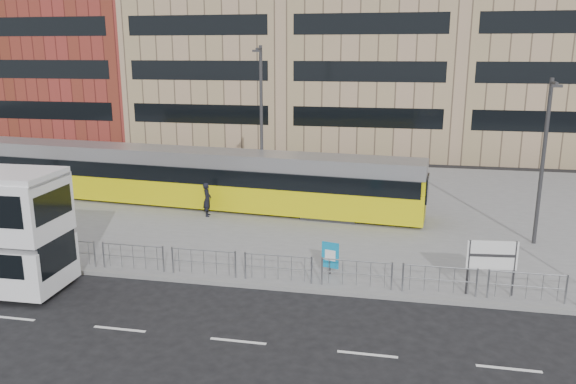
% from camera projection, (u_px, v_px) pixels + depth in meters
% --- Properties ---
extents(ground, '(120.00, 120.00, 0.00)m').
position_uv_depth(ground, '(217.00, 285.00, 21.65)').
color(ground, black).
rests_on(ground, ground).
extents(plaza, '(64.00, 24.00, 0.15)m').
position_uv_depth(plaza, '(281.00, 203.00, 33.04)').
color(plaza, slate).
rests_on(plaza, ground).
extents(kerb, '(64.00, 0.25, 0.17)m').
position_uv_depth(kerb, '(218.00, 283.00, 21.68)').
color(kerb, gray).
rests_on(kerb, ground).
extents(building_row, '(70.40, 18.40, 31.20)m').
position_uv_depth(building_row, '(348.00, 4.00, 50.78)').
color(building_row, maroon).
rests_on(building_row, ground).
extents(pedestrian_barrier, '(32.07, 0.07, 1.10)m').
position_uv_depth(pedestrian_barrier, '(270.00, 260.00, 21.50)').
color(pedestrian_barrier, '#919398').
rests_on(pedestrian_barrier, plaza).
extents(road_markings, '(62.00, 0.12, 0.01)m').
position_uv_depth(road_markings, '(208.00, 338.00, 17.65)').
color(road_markings, white).
rests_on(road_markings, ground).
extents(tram, '(27.38, 4.96, 3.21)m').
position_uv_depth(tram, '(183.00, 177.00, 32.21)').
color(tram, '#D2C90B').
rests_on(tram, plaza).
extents(station_sign, '(1.79, 0.26, 2.06)m').
position_uv_depth(station_sign, '(492.00, 258.00, 20.11)').
color(station_sign, '#2D2D30').
rests_on(station_sign, plaza).
extents(ad_panel, '(0.70, 0.23, 1.32)m').
position_uv_depth(ad_panel, '(330.00, 256.00, 22.16)').
color(ad_panel, '#2D2D30').
rests_on(ad_panel, plaza).
extents(pedestrian, '(0.56, 0.74, 1.82)m').
position_uv_depth(pedestrian, '(207.00, 200.00, 29.97)').
color(pedestrian, black).
rests_on(pedestrian, plaza).
extents(traffic_light_west, '(0.18, 0.22, 3.10)m').
position_uv_depth(traffic_light_west, '(16.00, 213.00, 23.75)').
color(traffic_light_west, '#2D2D30').
rests_on(traffic_light_west, plaza).
extents(lamp_post_west, '(0.45, 1.04, 8.93)m').
position_uv_depth(lamp_post_west, '(261.00, 121.00, 31.27)').
color(lamp_post_west, '#2D2D30').
rests_on(lamp_post_west, plaza).
extents(lamp_post_east, '(0.45, 1.04, 7.51)m').
position_uv_depth(lamp_post_east, '(544.00, 156.00, 24.85)').
color(lamp_post_east, '#2D2D30').
rests_on(lamp_post_east, plaza).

